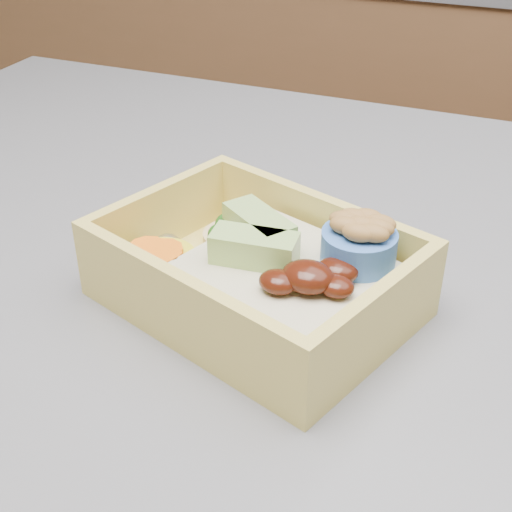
% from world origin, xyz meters
% --- Properties ---
extents(bento_box, '(0.21, 0.18, 0.07)m').
position_xyz_m(bento_box, '(-0.16, -0.06, 0.94)').
color(bento_box, '#DAC35A').
rests_on(bento_box, island).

